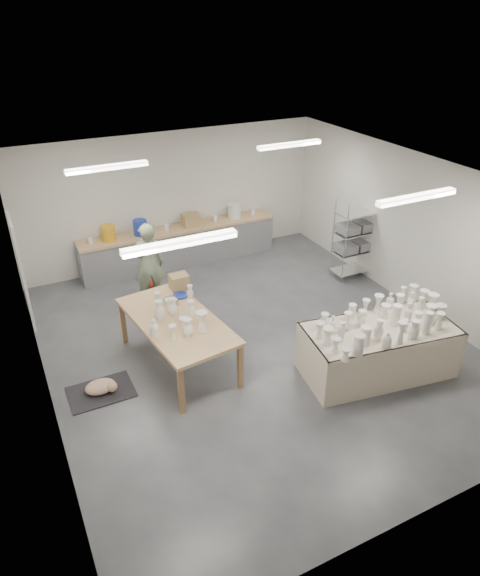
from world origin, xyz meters
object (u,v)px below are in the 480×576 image
drying_table (378,348)px  work_table (177,317)px  potter (149,264)px  red_stool (147,285)px

drying_table → work_table: bearing=157.3°
work_table → potter: (0.18, 2.11, -0.02)m
work_table → red_stool: work_table is taller
drying_table → red_stool: bearing=131.4°
potter → red_stool: bearing=-80.5°
drying_table → red_stool: drying_table is taller
work_table → potter: 2.12m
drying_table → red_stool: 4.87m
work_table → red_stool: (0.18, 2.38, -0.61)m
potter → red_stool: (0.00, 0.27, -0.59)m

